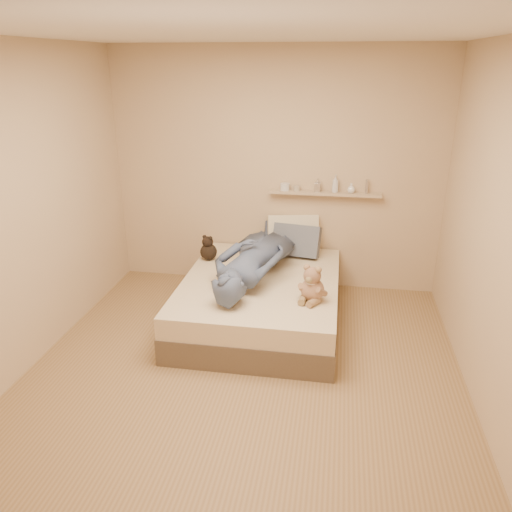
% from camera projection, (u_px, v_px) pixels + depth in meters
% --- Properties ---
extents(room, '(3.80, 3.80, 3.80)m').
position_uv_depth(room, '(241.00, 225.00, 3.67)').
color(room, '#91734B').
rests_on(room, ground).
extents(bed, '(1.50, 1.90, 0.45)m').
position_uv_depth(bed, '(261.00, 300.00, 4.92)').
color(bed, brown).
rests_on(bed, floor).
extents(game_console, '(0.17, 0.10, 0.06)m').
position_uv_depth(game_console, '(228.00, 290.00, 4.27)').
color(game_console, silver).
rests_on(game_console, bed).
extents(teddy_bear, '(0.27, 0.28, 0.34)m').
position_uv_depth(teddy_bear, '(312.00, 286.00, 4.35)').
color(teddy_bear, '#AC7A5E').
rests_on(teddy_bear, bed).
extents(dark_plush, '(0.18, 0.18, 0.27)m').
position_uv_depth(dark_plush, '(208.00, 249.00, 5.27)').
color(dark_plush, black).
rests_on(dark_plush, bed).
extents(pillow_cream, '(0.60, 0.39, 0.43)m').
position_uv_depth(pillow_cream, '(293.00, 234.00, 5.49)').
color(pillow_cream, beige).
rests_on(pillow_cream, bed).
extents(pillow_grey, '(0.54, 0.33, 0.37)m').
position_uv_depth(pillow_grey, '(296.00, 241.00, 5.37)').
color(pillow_grey, '#565869').
rests_on(pillow_grey, bed).
extents(person, '(0.91, 1.77, 0.40)m').
position_uv_depth(person, '(255.00, 256.00, 4.86)').
color(person, '#464F6E').
rests_on(person, bed).
extents(wall_shelf, '(1.20, 0.12, 0.03)m').
position_uv_depth(wall_shelf, '(325.00, 193.00, 5.35)').
color(wall_shelf, tan).
rests_on(wall_shelf, wall_back).
extents(shelf_bottles, '(0.93, 0.10, 0.19)m').
position_uv_depth(shelf_bottles, '(323.00, 186.00, 5.33)').
color(shelf_bottles, silver).
rests_on(shelf_bottles, wall_shelf).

